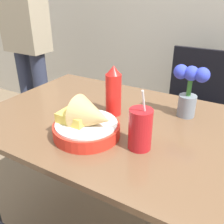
{
  "coord_description": "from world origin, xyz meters",
  "views": [
    {
      "loc": [
        0.41,
        -0.82,
        1.23
      ],
      "look_at": [
        -0.04,
        -0.05,
        0.79
      ],
      "focal_mm": 40.0,
      "sensor_mm": 36.0,
      "label": 1
    }
  ],
  "objects_px": {
    "flower_vase": "(189,88)",
    "person_standing": "(25,28)",
    "chair_far_window": "(193,102)",
    "food_basket": "(88,123)",
    "ketchup_bottle": "(113,91)",
    "drink_cup": "(140,130)"
  },
  "relations": [
    {
      "from": "flower_vase",
      "to": "person_standing",
      "type": "bearing_deg",
      "value": 167.54
    },
    {
      "from": "chair_far_window",
      "to": "person_standing",
      "type": "xyz_separation_m",
      "value": [
        -1.15,
        -0.37,
        0.45
      ]
    },
    {
      "from": "food_basket",
      "to": "ketchup_bottle",
      "type": "bearing_deg",
      "value": 93.86
    },
    {
      "from": "chair_far_window",
      "to": "food_basket",
      "type": "relative_size",
      "value": 3.47
    },
    {
      "from": "chair_far_window",
      "to": "person_standing",
      "type": "height_order",
      "value": "person_standing"
    },
    {
      "from": "person_standing",
      "to": "flower_vase",
      "type": "bearing_deg",
      "value": -12.46
    },
    {
      "from": "food_basket",
      "to": "drink_cup",
      "type": "distance_m",
      "value": 0.2
    },
    {
      "from": "person_standing",
      "to": "ketchup_bottle",
      "type": "bearing_deg",
      "value": -23.54
    },
    {
      "from": "food_basket",
      "to": "drink_cup",
      "type": "xyz_separation_m",
      "value": [
        0.2,
        0.03,
        0.01
      ]
    },
    {
      "from": "food_basket",
      "to": "flower_vase",
      "type": "bearing_deg",
      "value": 52.86
    },
    {
      "from": "chair_far_window",
      "to": "drink_cup",
      "type": "height_order",
      "value": "drink_cup"
    },
    {
      "from": "drink_cup",
      "to": "flower_vase",
      "type": "relative_size",
      "value": 1.02
    },
    {
      "from": "food_basket",
      "to": "person_standing",
      "type": "height_order",
      "value": "person_standing"
    },
    {
      "from": "drink_cup",
      "to": "person_standing",
      "type": "relative_size",
      "value": 0.13
    },
    {
      "from": "chair_far_window",
      "to": "person_standing",
      "type": "relative_size",
      "value": 0.52
    },
    {
      "from": "chair_far_window",
      "to": "ketchup_bottle",
      "type": "height_order",
      "value": "ketchup_bottle"
    },
    {
      "from": "chair_far_window",
      "to": "drink_cup",
      "type": "distance_m",
      "value": 1.01
    },
    {
      "from": "ketchup_bottle",
      "to": "drink_cup",
      "type": "bearing_deg",
      "value": -40.96
    },
    {
      "from": "food_basket",
      "to": "person_standing",
      "type": "distance_m",
      "value": 1.18
    },
    {
      "from": "ketchup_bottle",
      "to": "person_standing",
      "type": "relative_size",
      "value": 0.13
    },
    {
      "from": "drink_cup",
      "to": "flower_vase",
      "type": "height_order",
      "value": "drink_cup"
    },
    {
      "from": "food_basket",
      "to": "drink_cup",
      "type": "height_order",
      "value": "drink_cup"
    }
  ]
}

